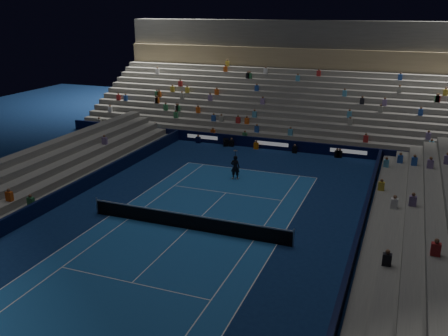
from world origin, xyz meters
The scene contains 11 objects.
ground centered at (0.00, 0.00, 0.00)m, with size 90.00×90.00×0.00m, color #0D2250.
court_surface centered at (0.00, 0.00, 0.01)m, with size 10.97×23.77×0.01m, color #1C559C.
sponsor_barrier_far centered at (0.00, 18.50, 0.50)m, with size 44.00×0.25×1.00m, color black.
sponsor_barrier_east centered at (9.70, 0.00, 0.50)m, with size 0.25×37.00×1.00m, color black.
sponsor_barrier_west centered at (-9.70, 0.00, 0.50)m, with size 0.25×37.00×1.00m, color black.
grandstand_main centered at (0.00, 27.90, 3.38)m, with size 44.00×15.20×11.20m.
grandstand_east centered at (13.17, 0.00, 0.92)m, with size 5.00×37.00×2.50m.
grandstand_west centered at (-13.17, 0.00, 0.92)m, with size 5.00×37.00×2.50m.
tennis_net centered at (0.00, 0.00, 0.50)m, with size 12.90×0.10×1.10m.
tennis_player centered at (-0.39, 9.43, 0.95)m, with size 0.69×0.46×1.90m, color black.
broadcast_camera centered at (-4.42, 18.03, 0.34)m, with size 0.71×1.06×0.67m.
Camera 1 is at (11.48, -23.96, 12.63)m, focal length 39.08 mm.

